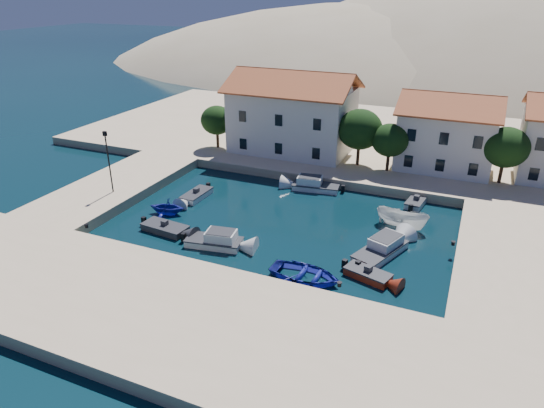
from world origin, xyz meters
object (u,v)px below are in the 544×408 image
(building_left, at_px, (293,110))
(building_mid, at_px, (447,130))
(cabin_cruiser_south, at_px, (214,241))
(rowboat_south, at_px, (305,279))
(boat_east, at_px, (401,227))
(lamppost, at_px, (108,156))
(cabin_cruiser_east, at_px, (380,250))

(building_left, height_order, building_mid, building_left)
(cabin_cruiser_south, bearing_deg, building_left, 86.33)
(rowboat_south, relative_size, boat_east, 1.13)
(building_mid, relative_size, lamppost, 1.69)
(building_mid, height_order, lamppost, building_mid)
(building_mid, bearing_deg, rowboat_south, -104.57)
(building_left, xyz_separation_m, cabin_cruiser_east, (15.41, -20.13, -5.46))
(building_left, xyz_separation_m, lamppost, (-11.50, -20.00, -1.18))
(building_mid, distance_m, cabin_cruiser_south, 29.94)
(building_mid, height_order, cabin_cruiser_east, building_mid)
(lamppost, distance_m, rowboat_south, 23.75)
(cabin_cruiser_east, height_order, boat_east, cabin_cruiser_east)
(building_mid, height_order, rowboat_south, building_mid)
(building_left, relative_size, lamppost, 2.36)
(lamppost, bearing_deg, boat_east, 11.40)
(lamppost, relative_size, rowboat_south, 1.16)
(lamppost, xyz_separation_m, cabin_cruiser_south, (13.83, -4.07, -4.28))
(building_left, relative_size, boat_east, 3.09)
(rowboat_south, bearing_deg, cabin_cruiser_south, 80.83)
(rowboat_south, height_order, boat_east, boat_east)
(cabin_cruiser_south, bearing_deg, rowboat_south, -20.55)
(building_left, relative_size, building_mid, 1.40)
(lamppost, relative_size, cabin_cruiser_east, 1.07)
(building_left, distance_m, cabin_cruiser_south, 24.79)
(building_mid, xyz_separation_m, cabin_cruiser_south, (-15.67, -25.07, -4.75))
(building_left, height_order, rowboat_south, building_left)
(rowboat_south, distance_m, cabin_cruiser_east, 7.19)
(building_mid, xyz_separation_m, rowboat_south, (-6.97, -26.81, -5.22))
(cabin_cruiser_east, bearing_deg, cabin_cruiser_south, 127.00)
(lamppost, xyz_separation_m, boat_east, (27.62, 5.57, -4.75))
(building_mid, distance_m, cabin_cruiser_east, 21.81)
(building_left, distance_m, boat_east, 22.44)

